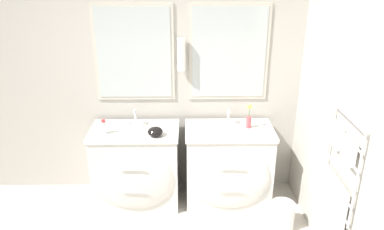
# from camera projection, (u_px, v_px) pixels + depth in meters

# --- Properties ---
(wall_back) EXTENTS (4.93, 0.16, 2.60)m
(wall_back) POSITION_uv_depth(u_px,v_px,m) (146.00, 78.00, 3.99)
(wall_back) COLOR #B2ADA3
(wall_back) RESTS_ON ground_plane
(wall_right) EXTENTS (0.13, 3.70, 2.60)m
(wall_right) POSITION_uv_depth(u_px,v_px,m) (338.00, 115.00, 3.07)
(wall_right) COLOR #B2ADA3
(wall_right) RESTS_ON ground_plane
(vanity_left) EXTENTS (0.91, 0.61, 0.86)m
(vanity_left) POSITION_uv_depth(u_px,v_px,m) (136.00, 167.00, 3.97)
(vanity_left) COLOR silver
(vanity_left) RESTS_ON ground_plane
(vanity_right) EXTENTS (0.91, 0.61, 0.86)m
(vanity_right) POSITION_uv_depth(u_px,v_px,m) (228.00, 166.00, 3.98)
(vanity_right) COLOR silver
(vanity_right) RESTS_ON ground_plane
(faucet_left) EXTENTS (0.17, 0.11, 0.17)m
(faucet_left) POSITION_uv_depth(u_px,v_px,m) (135.00, 118.00, 3.93)
(faucet_left) COLOR silver
(faucet_left) RESTS_ON vanity_left
(faucet_right) EXTENTS (0.17, 0.11, 0.17)m
(faucet_right) POSITION_uv_depth(u_px,v_px,m) (228.00, 117.00, 3.95)
(faucet_right) COLOR silver
(faucet_right) RESTS_ON vanity_right
(toiletry_bottle) EXTENTS (0.06, 0.06, 0.15)m
(toiletry_bottle) POSITION_uv_depth(u_px,v_px,m) (104.00, 127.00, 3.73)
(toiletry_bottle) COLOR silver
(toiletry_bottle) RESTS_ON vanity_left
(amenity_bowl) EXTENTS (0.15, 0.15, 0.09)m
(amenity_bowl) POSITION_uv_depth(u_px,v_px,m) (155.00, 132.00, 3.69)
(amenity_bowl) COLOR black
(amenity_bowl) RESTS_ON vanity_left
(flower_vase) EXTENTS (0.05, 0.05, 0.26)m
(flower_vase) POSITION_uv_depth(u_px,v_px,m) (249.00, 118.00, 3.85)
(flower_vase) COLOR #CC4C51
(flower_vase) RESTS_ON vanity_right
(waste_bin) EXTENTS (0.24, 0.24, 0.27)m
(waste_bin) POSITION_uv_depth(u_px,v_px,m) (282.00, 215.00, 3.70)
(waste_bin) COLOR silver
(waste_bin) RESTS_ON ground_plane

